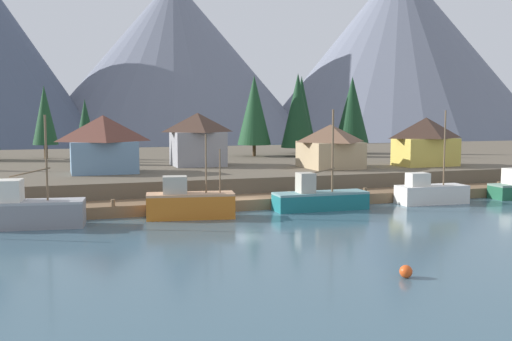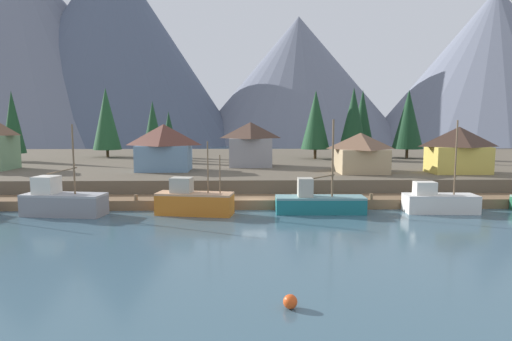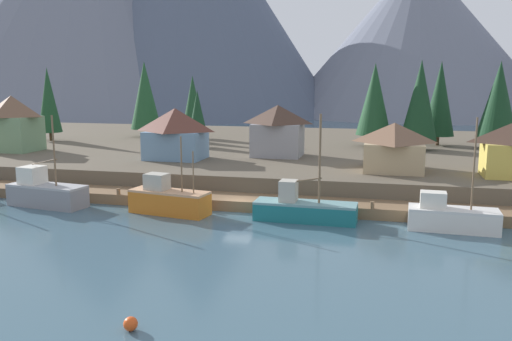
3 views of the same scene
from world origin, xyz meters
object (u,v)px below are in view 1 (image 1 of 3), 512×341
(conifer_mid_left, at_px, (298,110))
(conifer_back_right, at_px, (301,110))
(conifer_near_left, at_px, (45,115))
(conifer_near_right, at_px, (254,110))
(house_blue, at_px, (104,143))
(channel_buoy, at_px, (406,271))
(conifer_centre, at_px, (352,110))
(conifer_back_left, at_px, (85,127))
(fishing_boat_teal, at_px, (319,199))
(house_yellow, at_px, (426,141))
(house_tan, at_px, (330,146))
(fishing_boat_orange, at_px, (189,203))
(house_grey, at_px, (198,139))
(fishing_boat_white, at_px, (430,193))
(fishing_boat_grey, at_px, (30,211))

(conifer_mid_left, height_order, conifer_back_right, conifer_back_right)
(conifer_near_left, relative_size, conifer_near_right, 0.86)
(house_blue, height_order, channel_buoy, house_blue)
(conifer_back_right, bearing_deg, conifer_centre, -23.13)
(conifer_back_left, bearing_deg, channel_buoy, -73.87)
(fishing_boat_teal, height_order, house_blue, fishing_boat_teal)
(house_yellow, bearing_deg, house_tan, 173.62)
(fishing_boat_orange, xyz_separation_m, conifer_near_right, (17.18, 33.81, 7.99))
(house_grey, bearing_deg, conifer_back_right, 38.62)
(fishing_boat_orange, relative_size, conifer_near_left, 0.75)
(conifer_mid_left, bearing_deg, house_grey, -148.92)
(fishing_boat_white, bearing_deg, fishing_boat_teal, -177.93)
(fishing_boat_teal, bearing_deg, fishing_boat_orange, -176.68)
(house_grey, relative_size, conifer_back_right, 0.52)
(fishing_boat_orange, height_order, conifer_near_right, conifer_near_right)
(fishing_boat_orange, distance_m, conifer_mid_left, 40.18)
(house_blue, relative_size, conifer_centre, 0.59)
(house_grey, distance_m, conifer_back_left, 14.19)
(house_grey, xyz_separation_m, conifer_near_right, (11.41, 12.56, 3.50))
(fishing_boat_teal, height_order, house_yellow, fishing_boat_teal)
(house_grey, distance_m, house_yellow, 27.50)
(conifer_near_left, height_order, conifer_near_right, conifer_near_right)
(fishing_boat_grey, relative_size, conifer_mid_left, 0.72)
(conifer_near_right, bearing_deg, house_grey, -132.24)
(conifer_near_right, bearing_deg, house_tan, -82.76)
(house_grey, xyz_separation_m, conifer_back_left, (-12.76, 6.08, 1.32))
(house_blue, height_order, conifer_centre, conifer_centre)
(fishing_boat_grey, distance_m, conifer_back_left, 28.55)
(house_grey, xyz_separation_m, conifer_near_left, (-17.61, 17.30, 2.79))
(fishing_boat_white, distance_m, house_grey, 28.22)
(house_yellow, bearing_deg, house_blue, 174.50)
(fishing_boat_grey, relative_size, conifer_near_left, 0.86)
(house_blue, bearing_deg, fishing_boat_orange, -70.33)
(house_grey, height_order, house_blue, house_grey)
(fishing_boat_grey, xyz_separation_m, conifer_mid_left, (35.82, 31.84, 7.90))
(house_tan, bearing_deg, conifer_mid_left, 79.05)
(fishing_boat_orange, bearing_deg, channel_buoy, -62.01)
(house_yellow, relative_size, conifer_mid_left, 0.61)
(fishing_boat_grey, distance_m, channel_buoy, 29.22)
(house_grey, distance_m, conifer_back_right, 26.56)
(fishing_boat_orange, bearing_deg, conifer_back_right, 64.67)
(fishing_boat_grey, bearing_deg, house_grey, 57.45)
(fishing_boat_white, bearing_deg, house_yellow, 59.85)
(fishing_boat_grey, height_order, fishing_boat_teal, fishing_boat_teal)
(fishing_boat_grey, xyz_separation_m, fishing_boat_white, (36.74, 0.43, -0.25))
(house_yellow, xyz_separation_m, conifer_mid_left, (-8.53, 19.48, 3.74))
(fishing_boat_grey, relative_size, conifer_near_right, 0.74)
(fishing_boat_white, height_order, conifer_back_right, conifer_back_right)
(conifer_back_right, bearing_deg, conifer_near_right, -157.10)
(conifer_centre, bearing_deg, channel_buoy, -115.22)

